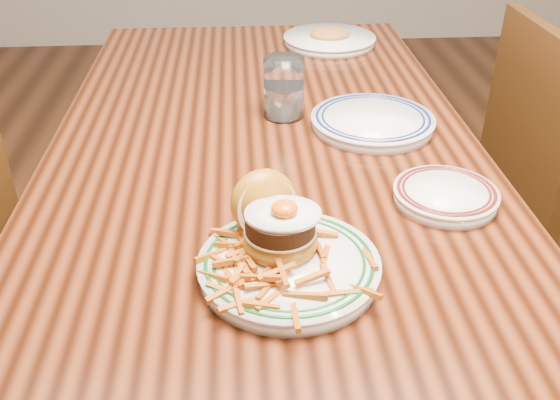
{
  "coord_description": "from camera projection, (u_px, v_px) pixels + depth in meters",
  "views": [
    {
      "loc": [
        -0.05,
        -1.1,
        1.31
      ],
      "look_at": [
        0.0,
        -0.36,
        0.84
      ],
      "focal_mm": 40.0,
      "sensor_mm": 36.0,
      "label": 1
    }
  ],
  "objects": [
    {
      "name": "table",
      "position": [
        266.0,
        182.0,
        1.28
      ],
      "size": [
        0.85,
        1.6,
        0.75
      ],
      "color": "black",
      "rests_on": "floor"
    },
    {
      "name": "chair_right",
      "position": [
        559.0,
        193.0,
        1.58
      ],
      "size": [
        0.43,
        0.43,
        0.91
      ],
      "rotation": [
        0.0,
        0.0,
        3.15
      ],
      "color": "#371D0B",
      "rests_on": "floor"
    },
    {
      "name": "main_plate",
      "position": [
        285.0,
        249.0,
        0.88
      ],
      "size": [
        0.26,
        0.27,
        0.12
      ],
      "rotation": [
        0.0,
        0.0,
        0.33
      ],
      "color": "white",
      "rests_on": "table"
    },
    {
      "name": "side_plate",
      "position": [
        446.0,
        194.0,
        1.04
      ],
      "size": [
        0.17,
        0.17,
        0.03
      ],
      "rotation": [
        0.0,
        0.0,
        0.4
      ],
      "color": "white",
      "rests_on": "table"
    },
    {
      "name": "rear_plate",
      "position": [
        373.0,
        121.0,
        1.28
      ],
      "size": [
        0.25,
        0.25,
        0.03
      ],
      "rotation": [
        0.0,
        0.0,
        -0.07
      ],
      "color": "white",
      "rests_on": "table"
    },
    {
      "name": "water_glass",
      "position": [
        284.0,
        91.0,
        1.31
      ],
      "size": [
        0.09,
        0.09,
        0.13
      ],
      "color": "white",
      "rests_on": "table"
    },
    {
      "name": "far_plate",
      "position": [
        330.0,
        39.0,
        1.75
      ],
      "size": [
        0.26,
        0.26,
        0.05
      ],
      "rotation": [
        0.0,
        0.0,
        0.36
      ],
      "color": "white",
      "rests_on": "table"
    }
  ]
}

